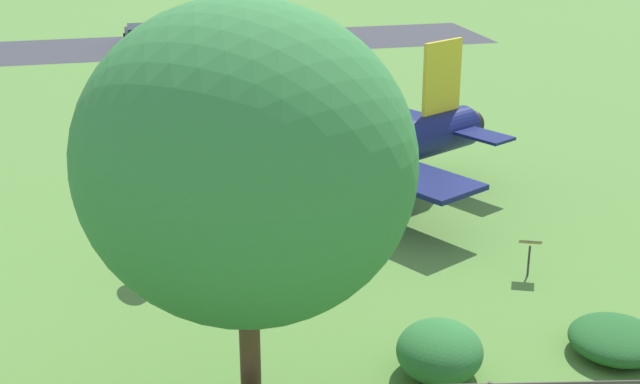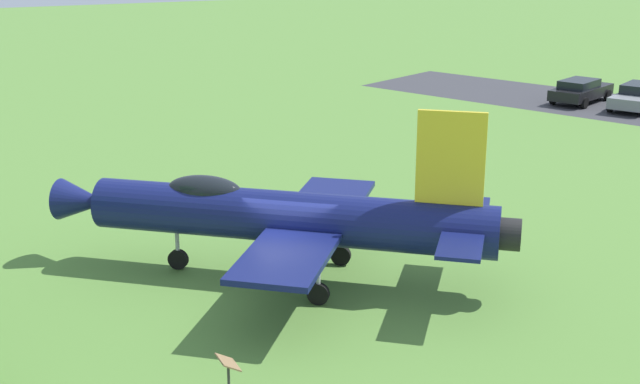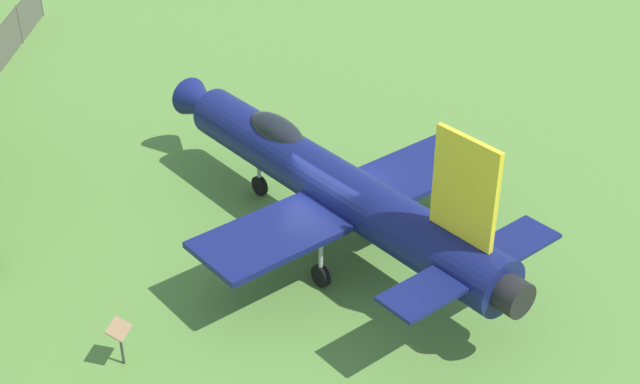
{
  "view_description": "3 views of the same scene",
  "coord_description": "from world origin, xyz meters",
  "px_view_note": "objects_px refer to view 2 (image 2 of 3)",
  "views": [
    {
      "loc": [
        3.47,
        -26.6,
        10.63
      ],
      "look_at": [
        -0.11,
        -4.88,
        2.5
      ],
      "focal_mm": 49.5,
      "sensor_mm": 36.0,
      "label": 1
    },
    {
      "loc": [
        20.29,
        -8.96,
        9.5
      ],
      "look_at": [
        1.07,
        0.4,
        2.87
      ],
      "focal_mm": 47.0,
      "sensor_mm": 36.0,
      "label": 2
    },
    {
      "loc": [
        19.37,
        3.36,
        13.8
      ],
      "look_at": [
        0.89,
        -0.23,
        2.22
      ],
      "focal_mm": 48.97,
      "sensor_mm": 36.0,
      "label": 3
    }
  ],
  "objects_px": {
    "info_plaque": "(228,369)",
    "parked_car_gray": "(637,96)",
    "display_jet": "(279,215)",
    "parked_car_black": "(581,90)"
  },
  "relations": [
    {
      "from": "info_plaque",
      "to": "parked_car_gray",
      "type": "bearing_deg",
      "value": 121.49
    },
    {
      "from": "display_jet",
      "to": "parked_car_gray",
      "type": "relative_size",
      "value": 2.35
    },
    {
      "from": "parked_car_black",
      "to": "parked_car_gray",
      "type": "bearing_deg",
      "value": -86.5
    },
    {
      "from": "parked_car_gray",
      "to": "parked_car_black",
      "type": "xyz_separation_m",
      "value": [
        -2.93,
        -1.45,
        -0.02
      ]
    },
    {
      "from": "display_jet",
      "to": "parked_car_black",
      "type": "distance_m",
      "value": 30.84
    },
    {
      "from": "display_jet",
      "to": "parked_car_black",
      "type": "height_order",
      "value": "display_jet"
    },
    {
      "from": "parked_car_gray",
      "to": "parked_car_black",
      "type": "distance_m",
      "value": 3.27
    },
    {
      "from": "info_plaque",
      "to": "parked_car_gray",
      "type": "relative_size",
      "value": 0.23
    },
    {
      "from": "display_jet",
      "to": "parked_car_black",
      "type": "relative_size",
      "value": 2.27
    },
    {
      "from": "parked_car_black",
      "to": "info_plaque",
      "type": "bearing_deg",
      "value": -166.24
    }
  ]
}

